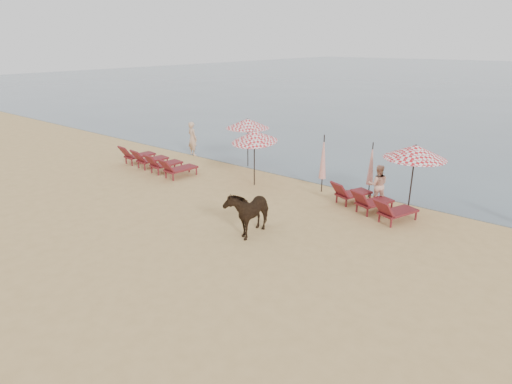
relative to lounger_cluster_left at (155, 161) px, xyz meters
The scene contains 11 objects.
ground 10.47m from the lounger_cluster_left, 41.01° to the right, with size 120.00×120.00×0.00m, color tan.
lounger_cluster_left is the anchor object (origin of this frame).
lounger_cluster_right 10.82m from the lounger_cluster_left, ahead, with size 3.34×2.63×0.64m.
umbrella_open_left_a 4.95m from the lounger_cluster_left, 46.44° to the left, with size 2.17×2.17×2.47m.
umbrella_open_left_b 5.73m from the lounger_cluster_left, 13.22° to the left, with size 2.00×2.04×2.55m.
umbrella_open_right 12.26m from the lounger_cluster_left, 10.01° to the left, with size 2.18×2.18×2.66m.
umbrella_closed_left 8.51m from the lounger_cluster_left, 16.13° to the left, with size 0.30×0.30×2.47m.
umbrella_closed_right 10.45m from the lounger_cluster_left, 16.45° to the left, with size 0.28×0.28×2.31m.
cow 8.74m from the lounger_cluster_left, 18.36° to the right, with size 0.85×1.86×1.57m, color black.
beachgoer_left 3.30m from the lounger_cluster_left, 101.78° to the left, with size 0.69×0.45×1.89m, color tan.
beachgoer_right_a 10.83m from the lounger_cluster_left, 12.87° to the left, with size 0.78×0.61×1.60m, color #E2AA8D.
Camera 1 is at (8.78, -6.01, 6.11)m, focal length 30.00 mm.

